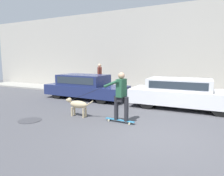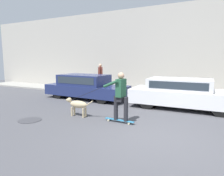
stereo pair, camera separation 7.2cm
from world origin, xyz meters
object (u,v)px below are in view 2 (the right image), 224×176
object	(u,v)px
parked_car_0	(86,87)
skateboarder	(121,94)
dog	(78,105)
parked_car_1	(182,94)
pedestrian_with_bag	(100,76)

from	to	relation	value
parked_car_0	skateboarder	world-z (taller)	skateboarder
dog	parked_car_1	bearing A→B (deg)	-137.35
dog	pedestrian_with_bag	size ratio (longest dim) A/B	0.67
pedestrian_with_bag	parked_car_1	bearing A→B (deg)	-39.64
dog	skateboarder	size ratio (longest dim) A/B	0.45
parked_car_0	dog	xyz separation A→B (m)	(1.67, -2.96, -0.19)
parked_car_1	pedestrian_with_bag	size ratio (longest dim) A/B	2.59
parked_car_1	skateboarder	bearing A→B (deg)	-118.14
parked_car_1	dog	world-z (taller)	parked_car_1
pedestrian_with_bag	skateboarder	bearing A→B (deg)	-73.52
parked_car_1	dog	size ratio (longest dim) A/B	3.85
parked_car_0	parked_car_1	bearing A→B (deg)	1.09
parked_car_0	pedestrian_with_bag	bearing A→B (deg)	95.66
parked_car_0	parked_car_1	world-z (taller)	parked_car_0
parked_car_0	parked_car_1	size ratio (longest dim) A/B	1.00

